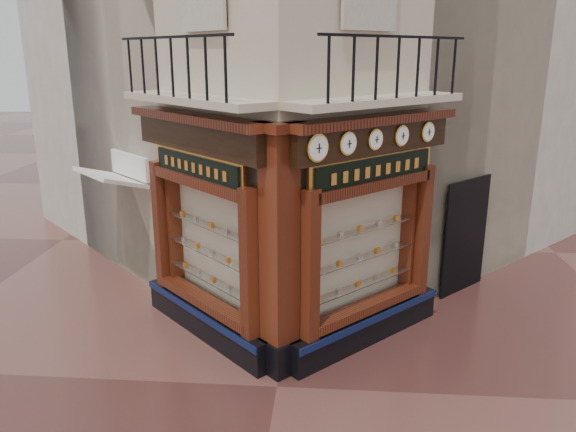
# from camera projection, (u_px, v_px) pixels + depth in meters

# --- Properties ---
(ground) EXTENTS (80.00, 80.00, 0.00)m
(ground) POSITION_uv_depth(u_px,v_px,m) (277.00, 387.00, 8.60)
(ground) COLOR #4A2622
(ground) RESTS_ON ground
(main_building) EXTENTS (11.31, 11.31, 12.00)m
(main_building) POSITION_uv_depth(u_px,v_px,m) (301.00, 4.00, 12.81)
(main_building) COLOR beige
(main_building) RESTS_ON ground
(neighbour_left) EXTENTS (11.31, 11.31, 11.00)m
(neighbour_left) POSITION_uv_depth(u_px,v_px,m) (217.00, 31.00, 15.50)
(neighbour_left) COLOR beige
(neighbour_left) RESTS_ON ground
(neighbour_right) EXTENTS (11.31, 11.31, 11.00)m
(neighbour_right) POSITION_uv_depth(u_px,v_px,m) (398.00, 30.00, 15.13)
(neighbour_right) COLOR beige
(neighbour_right) RESTS_ON ground
(shopfront_left) EXTENTS (2.86, 2.86, 3.98)m
(shopfront_left) POSITION_uv_depth(u_px,v_px,m) (204.00, 231.00, 9.65)
(shopfront_left) COLOR black
(shopfront_left) RESTS_ON ground
(shopfront_right) EXTENTS (2.86, 2.86, 3.98)m
(shopfront_right) POSITION_uv_depth(u_px,v_px,m) (368.00, 235.00, 9.44)
(shopfront_right) COLOR black
(shopfront_right) RESTS_ON ground
(corner_pilaster) EXTENTS (0.85, 0.85, 3.98)m
(corner_pilaster) POSITION_uv_depth(u_px,v_px,m) (279.00, 256.00, 8.53)
(corner_pilaster) COLOR black
(corner_pilaster) RESTS_ON ground
(balcony) EXTENTS (5.94, 2.97, 1.03)m
(balcony) POSITION_uv_depth(u_px,v_px,m) (285.00, 99.00, 8.84)
(balcony) COLOR beige
(balcony) RESTS_ON ground
(clock_a) EXTENTS (0.33, 0.33, 0.41)m
(clock_a) POSITION_uv_depth(u_px,v_px,m) (317.00, 148.00, 7.97)
(clock_a) COLOR gold
(clock_a) RESTS_ON ground
(clock_b) EXTENTS (0.29, 0.29, 0.36)m
(clock_b) POSITION_uv_depth(u_px,v_px,m) (348.00, 144.00, 8.36)
(clock_b) COLOR gold
(clock_b) RESTS_ON ground
(clock_c) EXTENTS (0.27, 0.27, 0.34)m
(clock_c) POSITION_uv_depth(u_px,v_px,m) (375.00, 140.00, 8.75)
(clock_c) COLOR gold
(clock_c) RESTS_ON ground
(clock_d) EXTENTS (0.28, 0.28, 0.35)m
(clock_d) POSITION_uv_depth(u_px,v_px,m) (401.00, 136.00, 9.15)
(clock_d) COLOR gold
(clock_d) RESTS_ON ground
(clock_e) EXTENTS (0.28, 0.28, 0.35)m
(clock_e) POSITION_uv_depth(u_px,v_px,m) (428.00, 132.00, 9.59)
(clock_e) COLOR gold
(clock_e) RESTS_ON ground
(awning) EXTENTS (1.84, 1.84, 0.35)m
(awning) POSITION_uv_depth(u_px,v_px,m) (120.00, 285.00, 12.35)
(awning) COLOR white
(awning) RESTS_ON ground
(signboard_left) EXTENTS (1.90, 1.90, 0.51)m
(signboard_left) POSITION_uv_depth(u_px,v_px,m) (197.00, 167.00, 9.29)
(signboard_left) COLOR #F0A846
(signboard_left) RESTS_ON ground
(signboard_right) EXTENTS (2.10, 2.10, 0.56)m
(signboard_right) POSITION_uv_depth(u_px,v_px,m) (375.00, 170.00, 9.07)
(signboard_right) COLOR #F0A846
(signboard_right) RESTS_ON ground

